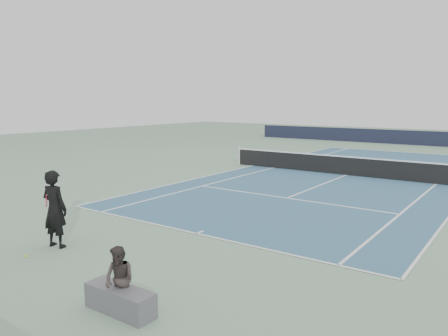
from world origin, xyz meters
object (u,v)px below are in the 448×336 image
Objects in this scene: tennis_player at (55,209)px; tennis_ball at (26,256)px; tennis_net at (347,165)px; spectator_bench at (120,290)px.

tennis_player reaches higher than tennis_ball.
tennis_net is 9.07× the size of spectator_bench.
tennis_ball is at bearing 172.03° from spectator_bench.
tennis_net is 15.82m from tennis_ball.
spectator_bench is (3.92, -0.55, 0.39)m from tennis_ball.
tennis_net is at bearing 96.23° from spectator_bench.
spectator_bench is at bearing -19.62° from tennis_player.
tennis_player is 4.30m from spectator_bench.
tennis_player is 27.98× the size of tennis_ball.
tennis_player is at bearing 96.24° from tennis_ball.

